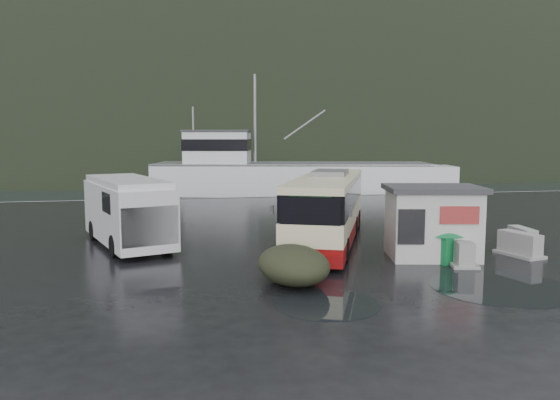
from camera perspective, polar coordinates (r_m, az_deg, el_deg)
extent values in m
plane|color=black|center=(20.65, 0.12, -5.87)|extent=(160.00, 160.00, 0.00)
cube|color=black|center=(129.95, -8.89, 4.59)|extent=(300.00, 180.00, 0.02)
cube|color=#999993|center=(40.24, -5.14, 0.23)|extent=(160.00, 0.60, 1.50)
ellipsoid|color=black|center=(270.20, -7.63, 5.64)|extent=(780.00, 540.00, 570.00)
cylinder|color=black|center=(17.76, 22.12, -8.43)|extent=(4.21, 4.21, 0.01)
cylinder|color=black|center=(14.91, 4.92, -10.82)|extent=(2.84, 2.84, 0.01)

